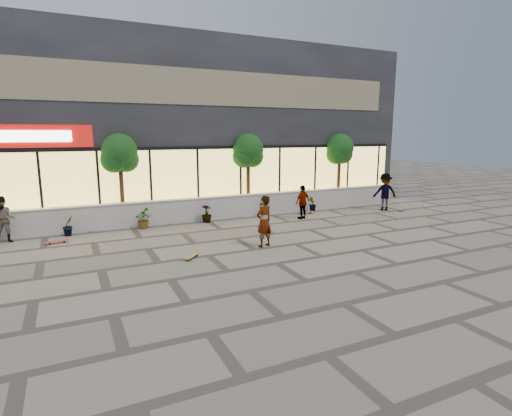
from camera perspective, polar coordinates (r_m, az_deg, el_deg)
name	(u,v)px	position (r m, az deg, el deg)	size (l,w,h in m)	color
ground	(277,263)	(12.29, 3.04, -7.91)	(80.00, 80.00, 0.00)	gray
planter_wall	(205,208)	(18.43, -7.32, -0.07)	(22.00, 0.42, 1.04)	beige
retail_building	(173,127)	(23.40, -11.80, 11.19)	(24.00, 9.17, 8.50)	black
shrub_b	(68,225)	(17.05, -25.23, -2.27)	(0.45, 0.36, 0.81)	#123B15
shrub_c	(142,219)	(17.26, -15.92, -1.51)	(0.73, 0.63, 0.81)	#123B15
shrub_d	(207,213)	(17.91, -7.07, -0.76)	(0.45, 0.45, 0.81)	#123B15
shrub_e	(263,208)	(18.95, 0.99, -0.06)	(0.43, 0.29, 0.81)	#123B15
shrub_f	(313,204)	(20.33, 8.08, 0.56)	(0.45, 0.36, 0.81)	#123B15
tree_midwest	(120,155)	(18.09, -18.89, 7.12)	(1.60, 1.50, 3.92)	#442418
tree_mideast	(248,153)	(19.69, -1.14, 7.91)	(1.60, 1.50, 3.92)	#442418
tree_east	(340,151)	(22.51, 11.86, 8.01)	(1.60, 1.50, 3.92)	#442418
skater_center	(264,221)	(13.84, 1.17, -1.92)	(0.66, 0.43, 1.80)	white
skater_left	(3,220)	(16.97, -32.38, -1.42)	(0.83, 0.65, 1.71)	#9A9063
skater_right_near	(303,202)	(18.55, 6.69, 0.84)	(0.92, 0.38, 1.57)	silver
skater_right_far	(385,192)	(21.55, 17.91, 2.20)	(1.23, 0.71, 1.91)	maroon
skateboard_center	(192,256)	(12.90, -9.18, -6.77)	(0.68, 0.71, 0.09)	olive
skateboard_left	(57,241)	(16.10, -26.56, -4.28)	(0.79, 0.32, 0.09)	#B02123
skateboard_right_near	(306,212)	(19.88, 7.11, -0.57)	(0.88, 0.36, 0.10)	olive
skateboard_right_far	(401,209)	(21.80, 20.06, -0.18)	(0.75, 0.59, 0.09)	#5B5297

